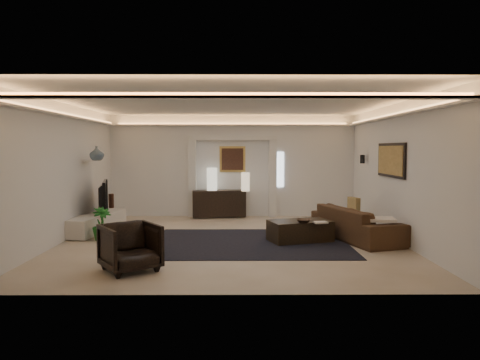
{
  "coord_description": "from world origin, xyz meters",
  "views": [
    {
      "loc": [
        0.14,
        -9.33,
        1.94
      ],
      "look_at": [
        0.2,
        0.6,
        1.25
      ],
      "focal_mm": 33.41,
      "sensor_mm": 36.0,
      "label": 1
    }
  ],
  "objects_px": {
    "coffee_table": "(300,232)",
    "console": "(219,203)",
    "sofa": "(356,223)",
    "armchair": "(130,247)"
  },
  "relations": [
    {
      "from": "coffee_table",
      "to": "armchair",
      "type": "bearing_deg",
      "value": -160.43
    },
    {
      "from": "armchair",
      "to": "sofa",
      "type": "bearing_deg",
      "value": -4.64
    },
    {
      "from": "sofa",
      "to": "armchair",
      "type": "height_order",
      "value": "armchair"
    },
    {
      "from": "sofa",
      "to": "coffee_table",
      "type": "bearing_deg",
      "value": 81.24
    },
    {
      "from": "sofa",
      "to": "console",
      "type": "bearing_deg",
      "value": 26.95
    },
    {
      "from": "console",
      "to": "coffee_table",
      "type": "bearing_deg",
      "value": -67.58
    },
    {
      "from": "console",
      "to": "coffee_table",
      "type": "relative_size",
      "value": 1.18
    },
    {
      "from": "sofa",
      "to": "coffee_table",
      "type": "distance_m",
      "value": 1.26
    },
    {
      "from": "coffee_table",
      "to": "armchair",
      "type": "distance_m",
      "value": 3.78
    },
    {
      "from": "coffee_table",
      "to": "console",
      "type": "bearing_deg",
      "value": 101.85
    }
  ]
}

